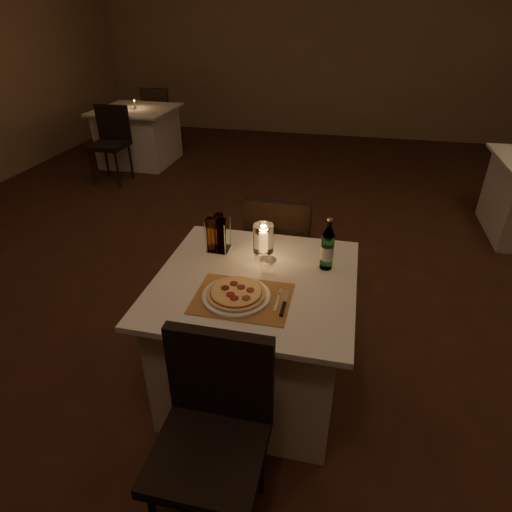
% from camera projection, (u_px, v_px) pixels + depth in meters
% --- Properties ---
extents(floor, '(8.00, 10.00, 0.02)m').
position_uv_depth(floor, '(294.00, 308.00, 3.16)').
color(floor, '#402114').
rests_on(floor, ground).
extents(wall_back, '(8.00, 0.02, 3.00)m').
position_uv_depth(wall_back, '(345.00, 38.00, 6.62)').
color(wall_back, '#977A58').
rests_on(wall_back, ground).
extents(main_table, '(1.00, 1.00, 0.74)m').
position_uv_depth(main_table, '(255.00, 335.00, 2.33)').
color(main_table, silver).
rests_on(main_table, ground).
extents(chair_near, '(0.42, 0.42, 0.90)m').
position_uv_depth(chair_near, '(214.00, 420.00, 1.64)').
color(chair_near, black).
rests_on(chair_near, ground).
extents(chair_far, '(0.42, 0.42, 0.90)m').
position_uv_depth(chair_far, '(279.00, 245.00, 2.85)').
color(chair_far, black).
rests_on(chair_far, ground).
extents(placemat, '(0.45, 0.34, 0.00)m').
position_uv_depth(placemat, '(242.00, 298.00, 2.00)').
color(placemat, '#A8723A').
rests_on(placemat, main_table).
extents(plate, '(0.32, 0.32, 0.01)m').
position_uv_depth(plate, '(236.00, 296.00, 2.00)').
color(plate, white).
rests_on(plate, placemat).
extents(pizza, '(0.28, 0.28, 0.02)m').
position_uv_depth(pizza, '(236.00, 293.00, 1.99)').
color(pizza, '#D8B77F').
rests_on(pizza, plate).
extents(fork, '(0.02, 0.18, 0.00)m').
position_uv_depth(fork, '(278.00, 298.00, 1.99)').
color(fork, silver).
rests_on(fork, placemat).
extents(knife, '(0.02, 0.22, 0.01)m').
position_uv_depth(knife, '(284.00, 306.00, 1.93)').
color(knife, black).
rests_on(knife, placemat).
extents(tumbler, '(0.09, 0.09, 0.09)m').
position_uv_depth(tumbler, '(268.00, 267.00, 2.16)').
color(tumbler, white).
rests_on(tumbler, main_table).
extents(water_bottle, '(0.07, 0.07, 0.28)m').
position_uv_depth(water_bottle, '(327.00, 249.00, 2.18)').
color(water_bottle, '#549D6B').
rests_on(water_bottle, main_table).
extents(hurricane_candle, '(0.11, 0.11, 0.21)m').
position_uv_depth(hurricane_candle, '(263.00, 240.00, 2.25)').
color(hurricane_candle, white).
rests_on(hurricane_candle, main_table).
extents(cruet_caddy, '(0.12, 0.12, 0.21)m').
position_uv_depth(cruet_caddy, '(217.00, 235.00, 2.35)').
color(cruet_caddy, white).
rests_on(cruet_caddy, main_table).
extents(neighbor_table_left, '(1.00, 1.00, 0.74)m').
position_uv_depth(neighbor_table_left, '(139.00, 136.00, 5.92)').
color(neighbor_table_left, silver).
rests_on(neighbor_table_left, ground).
extents(neighbor_chair_la, '(0.42, 0.42, 0.90)m').
position_uv_depth(neighbor_chair_la, '(111.00, 136.00, 5.23)').
color(neighbor_chair_la, black).
rests_on(neighbor_chair_la, ground).
extents(neighbor_chair_lb, '(0.42, 0.42, 0.90)m').
position_uv_depth(neighbor_chair_lb, '(159.00, 112.00, 6.43)').
color(neighbor_chair_lb, black).
rests_on(neighbor_chair_lb, ground).
extents(neighbor_candle_left, '(0.03, 0.03, 0.11)m').
position_uv_depth(neighbor_candle_left, '(135.00, 105.00, 5.71)').
color(neighbor_candle_left, white).
rests_on(neighbor_candle_left, neighbor_table_left).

